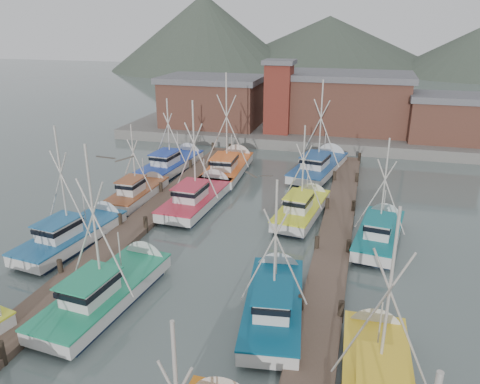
% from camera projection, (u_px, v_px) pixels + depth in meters
% --- Properties ---
extents(ground, '(260.00, 260.00, 0.00)m').
position_uv_depth(ground, '(202.00, 280.00, 27.14)').
color(ground, '#4D5D59').
rests_on(ground, ground).
extents(dock_left, '(2.30, 46.00, 1.50)m').
position_uv_depth(dock_left, '(127.00, 234.00, 32.46)').
color(dock_left, brown).
rests_on(dock_left, ground).
extents(dock_right, '(2.30, 46.00, 1.50)m').
position_uv_depth(dock_right, '(331.00, 259.00, 29.00)').
color(dock_right, brown).
rests_on(dock_right, ground).
extents(quay, '(44.00, 16.00, 1.20)m').
position_uv_depth(quay, '(299.00, 131.00, 60.39)').
color(quay, slate).
rests_on(quay, ground).
extents(shed_left, '(12.72, 8.48, 6.20)m').
position_uv_depth(shed_left, '(212.00, 101.00, 59.99)').
color(shed_left, brown).
rests_on(shed_left, quay).
extents(shed_center, '(14.84, 9.54, 6.90)m').
position_uv_depth(shed_center, '(348.00, 101.00, 57.48)').
color(shed_center, brown).
rests_on(shed_center, quay).
extents(shed_right, '(8.48, 6.36, 5.20)m').
position_uv_depth(shed_right, '(447.00, 117.00, 52.35)').
color(shed_right, brown).
rests_on(shed_right, quay).
extents(lookout_tower, '(3.60, 3.60, 8.50)m').
position_uv_depth(lookout_tower, '(279.00, 96.00, 55.54)').
color(lookout_tower, maroon).
rests_on(lookout_tower, quay).
extents(distant_hills, '(175.00, 140.00, 42.00)m').
position_uv_depth(distant_hills, '(299.00, 69.00, 141.13)').
color(distant_hills, '#414C3F').
rests_on(distant_hills, ground).
extents(boat_4, '(3.88, 9.71, 9.65)m').
position_uv_depth(boat_4, '(111.00, 288.00, 25.00)').
color(boat_4, '#101D36').
rests_on(boat_4, ground).
extents(boat_5, '(3.82, 9.10, 8.19)m').
position_uv_depth(boat_5, '(274.00, 300.00, 23.94)').
color(boat_5, '#101D36').
rests_on(boat_5, ground).
extents(boat_6, '(3.88, 9.28, 8.93)m').
position_uv_depth(boat_6, '(77.00, 233.00, 31.42)').
color(boat_6, '#101D36').
rests_on(boat_6, ground).
extents(boat_7, '(3.66, 8.78, 9.04)m').
position_uv_depth(boat_7, '(377.00, 374.00, 18.97)').
color(boat_7, '#101D36').
rests_on(boat_7, ground).
extents(boat_8, '(3.83, 9.83, 9.44)m').
position_uv_depth(boat_8, '(200.00, 196.00, 37.93)').
color(boat_8, '#101D36').
rests_on(boat_8, ground).
extents(boat_9, '(3.58, 8.58, 7.85)m').
position_uv_depth(boat_9, '(303.00, 208.00, 35.63)').
color(boat_9, '#101D36').
rests_on(boat_9, ground).
extents(boat_10, '(2.93, 7.81, 7.08)m').
position_uv_depth(boat_10, '(140.00, 192.00, 38.91)').
color(boat_10, '#101D36').
rests_on(boat_10, ground).
extents(boat_11, '(3.56, 8.42, 7.98)m').
position_uv_depth(boat_11, '(380.00, 232.00, 31.63)').
color(boat_11, '#101D36').
rests_on(boat_11, ground).
extents(boat_12, '(4.28, 10.20, 10.65)m').
position_uv_depth(boat_12, '(229.00, 167.00, 45.46)').
color(boat_12, '#101D36').
rests_on(boat_12, ground).
extents(boat_13, '(5.09, 10.83, 10.04)m').
position_uv_depth(boat_13, '(320.00, 166.00, 45.86)').
color(boat_13, '#101D36').
rests_on(boat_13, ground).
extents(boat_14, '(3.73, 9.79, 8.09)m').
position_uv_depth(boat_14, '(174.00, 163.00, 46.66)').
color(boat_14, '#101D36').
rests_on(boat_14, ground).
extents(gull_near, '(1.50, 0.66, 0.24)m').
position_uv_depth(gull_near, '(115.00, 159.00, 18.25)').
color(gull_near, gray).
rests_on(gull_near, ground).
extents(gull_far, '(1.52, 0.66, 0.24)m').
position_uv_depth(gull_far, '(259.00, 176.00, 23.48)').
color(gull_far, gray).
rests_on(gull_far, ground).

